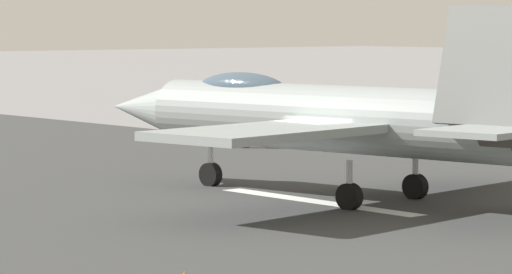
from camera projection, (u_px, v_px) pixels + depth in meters
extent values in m
plane|color=gray|center=(320.00, 203.00, 40.61)|extent=(400.00, 400.00, 0.00)
cube|color=#383939|center=(320.00, 202.00, 40.61)|extent=(240.00, 26.00, 0.02)
cube|color=white|center=(318.00, 202.00, 40.68)|extent=(8.00, 0.70, 0.00)
cylinder|color=gray|center=(334.00, 119.00, 41.19)|extent=(13.20, 3.84, 1.99)
cone|color=gray|center=(145.00, 108.00, 46.48)|extent=(3.22, 2.10, 1.69)
ellipsoid|color=#3F5160|center=(242.00, 90.00, 43.56)|extent=(3.72, 1.61, 1.10)
cube|color=gray|center=(266.00, 132.00, 37.39)|extent=(4.29, 6.88, 0.24)
cube|color=gray|center=(443.00, 117.00, 43.70)|extent=(4.29, 6.88, 0.24)
cube|color=gray|center=(485.00, 132.00, 34.98)|extent=(2.78, 3.12, 0.16)
cube|color=slate|center=(484.00, 66.00, 36.64)|extent=(2.71, 1.31, 3.14)
cylinder|color=silver|center=(211.00, 165.00, 44.64)|extent=(0.18, 0.18, 1.40)
cylinder|color=black|center=(211.00, 175.00, 44.66)|extent=(0.80, 0.41, 0.76)
cylinder|color=silver|center=(349.00, 185.00, 38.95)|extent=(0.18, 0.18, 1.40)
cylinder|color=black|center=(349.00, 197.00, 38.98)|extent=(0.80, 0.41, 0.76)
cylinder|color=silver|center=(415.00, 176.00, 41.34)|extent=(0.18, 0.18, 1.40)
cylinder|color=black|center=(415.00, 187.00, 41.37)|extent=(0.80, 0.41, 0.76)
cube|color=#1E2338|center=(244.00, 137.00, 58.34)|extent=(0.24, 0.36, 0.92)
cube|color=yellow|center=(244.00, 121.00, 58.29)|extent=(0.52, 0.50, 0.63)
sphere|color=tan|center=(244.00, 109.00, 58.25)|extent=(0.22, 0.22, 0.22)
cylinder|color=yellow|center=(244.00, 121.00, 58.59)|extent=(0.10, 0.10, 0.59)
cylinder|color=yellow|center=(244.00, 122.00, 57.99)|extent=(0.10, 0.10, 0.59)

